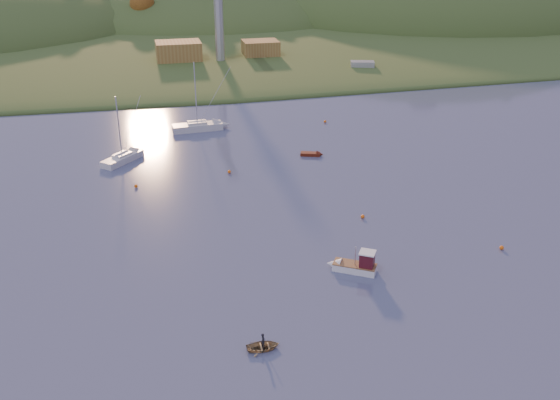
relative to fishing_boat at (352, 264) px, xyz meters
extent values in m
cube|color=#31471C|center=(-2.30, 208.81, -0.78)|extent=(620.00, 220.00, 1.50)
ellipsoid|color=#31471C|center=(-2.30, 143.81, -0.78)|extent=(640.00, 150.00, 7.00)
ellipsoid|color=#31471C|center=(7.70, 188.81, -0.78)|extent=(140.00, 120.00, 36.00)
ellipsoid|color=#31471C|center=(92.70, 173.81, -0.78)|extent=(150.00, 130.00, 60.00)
cube|color=slate|center=(2.70, 100.81, 0.42)|extent=(42.00, 16.00, 2.40)
cube|color=olive|center=(-10.30, 101.81, 4.02)|extent=(11.00, 8.00, 4.80)
cube|color=olive|center=(10.70, 102.81, 3.62)|extent=(9.00, 7.00, 4.00)
cylinder|color=#B7B7BC|center=(-0.30, 98.81, 10.62)|extent=(2.20, 2.20, 18.00)
cube|color=white|center=(0.30, -0.19, -0.36)|extent=(4.90, 3.91, 0.85)
cone|color=white|center=(-1.70, 1.05, -0.36)|extent=(2.29, 2.31, 1.70)
cube|color=brown|center=(0.30, -0.19, 0.09)|extent=(4.93, 3.96, 0.11)
cube|color=#4E121A|center=(1.43, -0.88, 0.91)|extent=(2.02, 1.99, 1.70)
cube|color=white|center=(1.43, -0.88, 1.81)|extent=(2.28, 2.25, 0.14)
cylinder|color=silver|center=(0.30, -0.19, 1.20)|extent=(0.10, 0.10, 2.26)
cube|color=silver|center=(-24.53, 39.84, -0.25)|extent=(6.87, 7.24, 1.06)
cube|color=silver|center=(-24.53, 39.84, 0.33)|extent=(3.22, 3.30, 0.67)
cylinder|color=silver|center=(-24.53, 39.84, 5.08)|extent=(0.18, 0.18, 9.60)
cylinder|color=silver|center=(-24.53, 39.84, 0.58)|extent=(2.15, 2.36, 0.12)
cylinder|color=silver|center=(-24.53, 39.84, 0.68)|extent=(2.07, 2.23, 0.36)
cube|color=silver|center=(-11.16, 53.07, -0.16)|extent=(9.15, 3.26, 1.24)
cube|color=silver|center=(-11.16, 53.07, 0.51)|extent=(3.50, 2.23, 0.79)
cylinder|color=silver|center=(-11.16, 53.07, 6.08)|extent=(0.18, 0.18, 11.25)
cylinder|color=silver|center=(-11.16, 53.07, 0.76)|extent=(3.60, 0.35, 0.12)
cylinder|color=silver|center=(-11.16, 53.07, 0.86)|extent=(3.17, 0.56, 0.36)
imported|color=#937B51|center=(-12.27, -11.19, -0.47)|extent=(3.03, 2.17, 0.63)
imported|color=black|center=(-12.27, -11.19, -0.05)|extent=(0.35, 0.53, 1.45)
cube|color=#551B0C|center=(5.33, 35.86, -0.52)|extent=(3.38, 2.23, 0.52)
cone|color=#551B0C|center=(6.81, 35.33, -0.52)|extent=(1.45, 1.55, 1.26)
cube|color=slate|center=(32.70, 86.81, 0.07)|extent=(13.94, 8.08, 1.69)
cube|color=#B7B7BC|center=(32.70, 86.81, 1.48)|extent=(6.19, 4.24, 2.26)
sphere|color=#FF650D|center=(18.77, 0.51, -0.53)|extent=(0.50, 0.50, 0.50)
sphere|color=#FF650D|center=(5.72, 12.08, -0.53)|extent=(0.50, 0.50, 0.50)
sphere|color=#FF650D|center=(-22.69, 28.91, -0.53)|extent=(0.50, 0.50, 0.50)
sphere|color=#FF650D|center=(-8.74, 31.29, -0.53)|extent=(0.50, 0.50, 0.50)
sphere|color=#FF650D|center=(12.81, 52.19, -0.53)|extent=(0.50, 0.50, 0.50)
camera|label=1|loc=(-21.15, -56.01, 35.11)|focal=40.00mm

